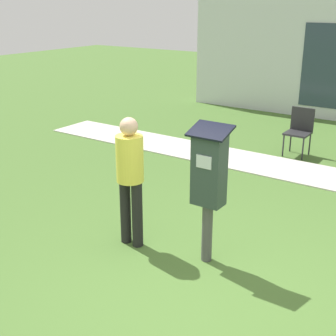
{
  "coord_description": "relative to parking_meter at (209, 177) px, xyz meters",
  "views": [
    {
      "loc": [
        1.99,
        -3.59,
        2.81
      ],
      "look_at": [
        -0.79,
        0.43,
        1.05
      ],
      "focal_mm": 50.0,
      "sensor_mm": 36.0,
      "label": 1
    }
  ],
  "objects": [
    {
      "name": "person_standing",
      "position": [
        -0.94,
        -0.18,
        -0.09
      ],
      "size": [
        0.32,
        0.32,
        1.58
      ],
      "rotation": [
        0.0,
        0.0,
        0.14
      ],
      "color": "black",
      "rests_on": "ground"
    },
    {
      "name": "parking_meter",
      "position": [
        0.0,
        0.0,
        0.0
      ],
      "size": [
        0.44,
        0.31,
        1.59
      ],
      "color": "#4C4C4C",
      "rests_on": "ground"
    },
    {
      "name": "outdoor_chair_left",
      "position": [
        -0.51,
        4.37,
        -0.49
      ],
      "size": [
        0.44,
        0.44,
        0.9
      ],
      "rotation": [
        0.0,
        0.0,
        -0.41
      ],
      "color": "#262628",
      "rests_on": "ground"
    },
    {
      "name": "sidewalk",
      "position": [
        0.32,
        3.42,
        -1.01
      ],
      "size": [
        12.0,
        1.1,
        0.02
      ],
      "color": "beige",
      "rests_on": "ground"
    },
    {
      "name": "ground_plane",
      "position": [
        0.32,
        -0.52,
        -1.02
      ],
      "size": [
        40.0,
        40.0,
        0.0
      ],
      "primitive_type": "plane",
      "color": "#476B2D"
    }
  ]
}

